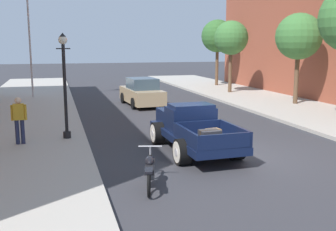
% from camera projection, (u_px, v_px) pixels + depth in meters
% --- Properties ---
extents(ground_plane, '(140.00, 140.00, 0.00)m').
position_uv_depth(ground_plane, '(234.00, 155.00, 13.00)').
color(ground_plane, '#333338').
extents(hotrod_truck_navy, '(2.29, 4.98, 1.58)m').
position_uv_depth(hotrod_truck_navy, '(191.00, 128.00, 13.60)').
color(hotrod_truck_navy, '#0F1938').
rests_on(hotrod_truck_navy, ground).
extents(motorcycle_parked, '(0.77, 2.07, 0.93)m').
position_uv_depth(motorcycle_parked, '(150.00, 170.00, 10.05)').
color(motorcycle_parked, black).
rests_on(motorcycle_parked, ground).
extents(car_background_tan, '(2.08, 4.40, 1.65)m').
position_uv_depth(car_background_tan, '(142.00, 93.00, 23.61)').
color(car_background_tan, tan).
rests_on(car_background_tan, ground).
extents(pedestrian_sidewalk_left, '(0.53, 0.22, 1.65)m').
position_uv_depth(pedestrian_sidewalk_left, '(19.00, 118.00, 13.73)').
color(pedestrian_sidewalk_left, '#232847').
rests_on(pedestrian_sidewalk_left, sidewalk_left).
extents(street_lamp_near, '(0.50, 0.32, 3.85)m').
position_uv_depth(street_lamp_near, '(65.00, 78.00, 14.39)').
color(street_lamp_near, black).
rests_on(street_lamp_near, sidewalk_left).
extents(flagpole, '(1.74, 0.16, 9.16)m').
position_uv_depth(flagpole, '(32.00, 11.00, 25.55)').
color(flagpole, '#B2B2B7').
rests_on(flagpole, sidewalk_left).
extents(street_tree_second, '(2.68, 2.68, 5.25)m').
position_uv_depth(street_tree_second, '(299.00, 37.00, 22.84)').
color(street_tree_second, brown).
rests_on(street_tree_second, sidewalk_right).
extents(street_tree_third, '(2.46, 2.46, 5.17)m').
position_uv_depth(street_tree_third, '(231.00, 38.00, 28.58)').
color(street_tree_third, brown).
rests_on(street_tree_third, sidewalk_right).
extents(street_tree_farthest, '(2.76, 2.76, 5.57)m').
position_uv_depth(street_tree_farthest, '(218.00, 36.00, 33.72)').
color(street_tree_farthest, brown).
rests_on(street_tree_farthest, sidewalk_right).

